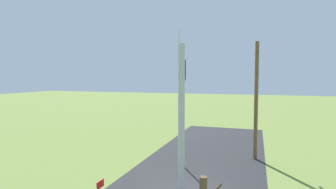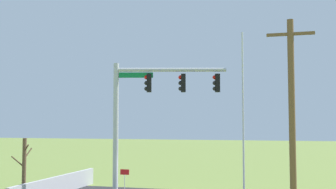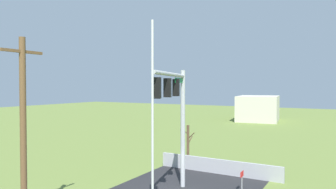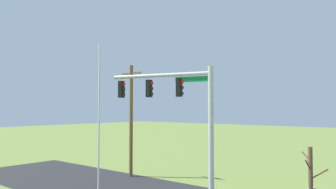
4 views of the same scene
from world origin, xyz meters
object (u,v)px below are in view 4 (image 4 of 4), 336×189
at_px(signal_mast, 181,108).
at_px(utility_pole, 131,118).
at_px(flagpole, 99,118).
at_px(bare_tree, 311,181).

distance_m(signal_mast, utility_pole, 7.99).
bearing_deg(utility_pole, signal_mast, -25.04).
bearing_deg(flagpole, bare_tree, 19.08).
distance_m(flagpole, bare_tree, 11.60).
bearing_deg(utility_pole, bare_tree, -5.27).
height_order(flagpole, utility_pole, flagpole).
distance_m(flagpole, utility_pole, 5.44).
bearing_deg(bare_tree, utility_pole, 174.73).
distance_m(signal_mast, bare_tree, 7.05).
relative_size(signal_mast, utility_pole, 0.87).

